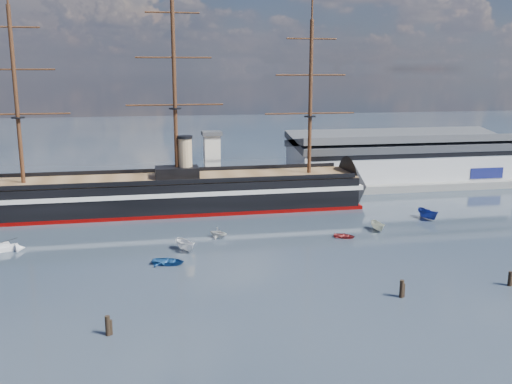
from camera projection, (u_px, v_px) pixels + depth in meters
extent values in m
plane|color=#1E2B39|center=(217.00, 231.00, 116.95)|extent=(600.00, 600.00, 0.00)
cube|color=slate|center=(237.00, 193.00, 153.35)|extent=(180.00, 18.00, 2.00)
cube|color=#B7BABC|center=(399.00, 159.00, 164.70)|extent=(62.00, 20.00, 10.00)
cube|color=#3F4247|center=(400.00, 140.00, 163.51)|extent=(63.00, 21.00, 2.00)
cube|color=silver|center=(212.00, 162.00, 147.26)|extent=(4.00, 4.00, 14.00)
cube|color=#3F4247|center=(212.00, 133.00, 145.68)|extent=(5.00, 5.00, 1.00)
cube|color=black|center=(169.00, 193.00, 133.65)|extent=(88.04, 16.25, 7.00)
cube|color=silver|center=(169.00, 188.00, 133.40)|extent=(90.05, 16.49, 1.00)
cube|color=#620201|center=(170.00, 209.00, 134.42)|extent=(90.05, 16.45, 0.90)
cone|color=black|center=(357.00, 187.00, 142.42)|extent=(11.04, 15.71, 15.68)
cube|color=brown|center=(169.00, 178.00, 132.89)|extent=(88.04, 14.97, 0.40)
cube|color=black|center=(177.00, 172.00, 132.97)|extent=(10.02, 6.03, 2.50)
cylinder|color=tan|center=(185.00, 157.00, 132.60)|extent=(3.20, 3.20, 9.00)
cylinder|color=#381E0F|center=(16.00, 96.00, 122.84)|extent=(0.90, 0.90, 38.00)
cylinder|color=#381E0F|center=(174.00, 86.00, 128.78)|extent=(0.90, 0.90, 42.00)
cylinder|color=#381E0F|center=(310.00, 98.00, 135.41)|extent=(0.90, 0.90, 36.00)
imported|color=white|center=(186.00, 251.00, 104.11)|extent=(7.01, 4.99, 2.64)
imported|color=navy|center=(168.00, 264.00, 97.02)|extent=(2.46, 3.74, 1.62)
imported|color=beige|center=(378.00, 231.00, 117.17)|extent=(5.88, 2.21, 2.34)
imported|color=silver|center=(218.00, 238.00, 112.44)|extent=(6.24, 6.66, 2.34)
imported|color=maroon|center=(344.00, 238.00, 112.34)|extent=(2.31, 2.77, 1.22)
imported|color=navy|center=(428.00, 219.00, 126.24)|extent=(7.42, 4.05, 2.81)
cylinder|color=black|center=(108.00, 335.00, 71.22)|extent=(0.64, 0.64, 3.28)
cylinder|color=black|center=(401.00, 297.00, 83.03)|extent=(0.64, 0.64, 3.36)
cylinder|color=black|center=(509.00, 286.00, 87.49)|extent=(0.64, 0.64, 2.98)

